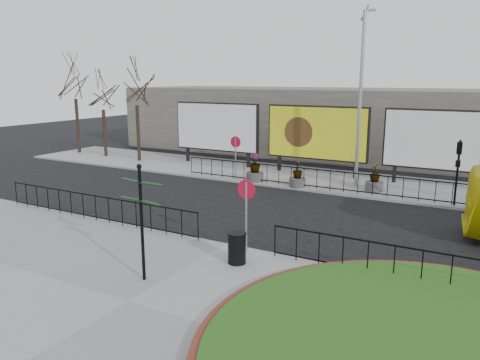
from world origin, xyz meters
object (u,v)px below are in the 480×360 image
Objects in this scene: planter_b at (297,177)px; planter_c at (374,181)px; planter_a at (255,170)px; litter_bin at (237,248)px; fingerpost_sign at (141,211)px; billboard_mid at (317,133)px; lamp_post at (360,97)px.

planter_b reaches higher than planter_c.
planter_a is 1.13× the size of planter_c.
litter_bin is 11.04m from planter_b.
planter_b reaches higher than litter_bin.
fingerpost_sign reaches higher than litter_bin.
planter_b is at bearing -85.20° from billboard_mid.
lamp_post reaches higher than litter_bin.
litter_bin is at bearing -65.29° from planter_a.
planter_a is at bearing 114.71° from litter_bin.
planter_a is 2.59m from planter_b.
litter_bin is 0.62× the size of planter_a.
planter_a is (-3.25, 13.20, -1.42)m from fingerpost_sign.
litter_bin is 11.93m from planter_a.
litter_bin is at bearing -96.86° from planter_c.
lamp_post is at bearing 16.22° from planter_a.
billboard_mid is 6.19× the size of litter_bin.
planter_b is at bearing -1.31° from planter_a.
lamp_post is 6.50× the size of planter_b.
planter_b is at bearing 102.54° from litter_bin.
billboard_mid is 4.23m from lamp_post.
planter_a is 1.13× the size of planter_b.
planter_b is at bearing -164.86° from planter_c.
lamp_post is at bearing 30.58° from planter_b.
litter_bin is 0.71× the size of planter_c.
billboard_mid is 14.74m from litter_bin.
billboard_mid is 5.22m from planter_c.
planter_c is at bearing 83.14° from litter_bin.
fingerpost_sign is 2.11× the size of planter_a.
fingerpost_sign is at bearing -86.70° from billboard_mid.
lamp_post is 15.12m from fingerpost_sign.
lamp_post reaches higher than billboard_mid.
fingerpost_sign is at bearing -126.27° from litter_bin.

